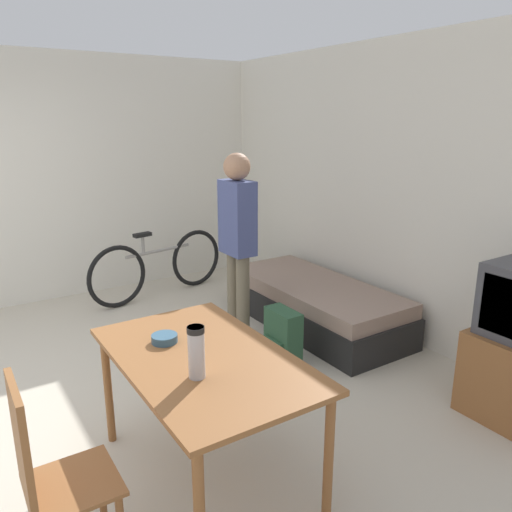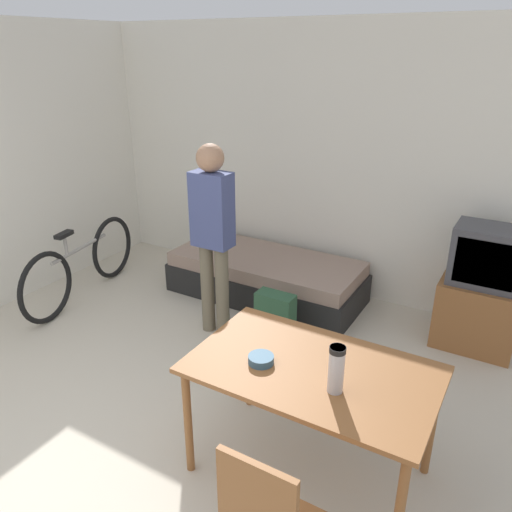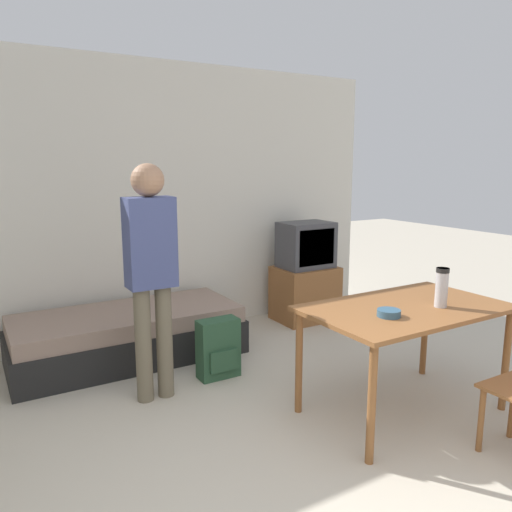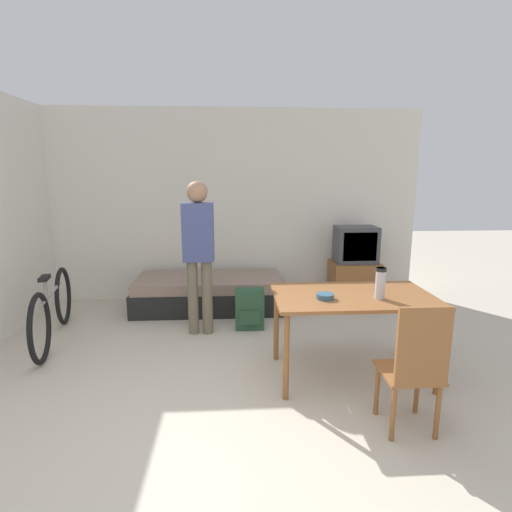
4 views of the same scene
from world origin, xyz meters
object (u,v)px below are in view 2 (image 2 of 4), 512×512
Objects in this scene: daybed at (266,277)px; thermos_flask at (336,367)px; mate_bowl at (261,359)px; backpack at (275,320)px; bicycle at (82,265)px; person_standing at (213,228)px; tv at (481,293)px; dining_table at (312,379)px.

daybed is 7.37× the size of thermos_flask.
backpack is (-0.58, 1.27, -0.55)m from mate_bowl.
daybed is 2.68m from thermos_flask.
mate_bowl is 1.50m from backpack.
person_standing is at bearing 4.04° from bicycle.
bicycle reaches higher than backpack.
tv is 0.63× the size of person_standing.
dining_table is at bearing 144.91° from thermos_flask.
tv is at bearing 77.84° from thermos_flask.
person_standing is 2.02m from thermos_flask.
person_standing is (1.59, 0.11, 0.66)m from bicycle.
daybed is 4.07× the size of backpack.
bicycle is at bearing -174.72° from backpack.
bicycle is at bearing -163.61° from tv.
dining_table reaches higher than backpack.
daybed is at bearing 123.91° from backpack.
person_standing is (-0.05, -0.85, 0.80)m from daybed.
person_standing is 11.61× the size of mate_bowl.
tv is 3.83m from bicycle.
dining_table is 9.33× the size of mate_bowl.
tv reaches higher than mate_bowl.
backpack is at bearing -56.09° from daybed.
mate_bowl is at bearing -21.36° from bicycle.
mate_bowl reaches higher than backpack.
bicycle is 2.98m from mate_bowl.
tv reaches higher than thermos_flask.
dining_table is 0.80× the size of person_standing.
bicycle is 11.72× the size of mate_bowl.
dining_table is 0.80× the size of bicycle.
backpack is at bearing 5.28° from bicycle.
thermos_flask reaches higher than daybed.
daybed is at bearing 127.14° from thermos_flask.
thermos_flask is (1.56, -2.06, 0.70)m from daybed.
tv reaches higher than bicycle.
tv is at bearing 66.64° from mate_bowl.
bicycle is (-3.02, 0.96, -0.33)m from dining_table.
thermos_flask is 0.48m from mate_bowl.
dining_table is at bearing -107.77° from tv.
daybed is 1.43× the size of dining_table.
daybed is 2.39m from mate_bowl.
dining_table is 1.51m from backpack.
thermos_flask is at bearing -52.86° from daybed.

